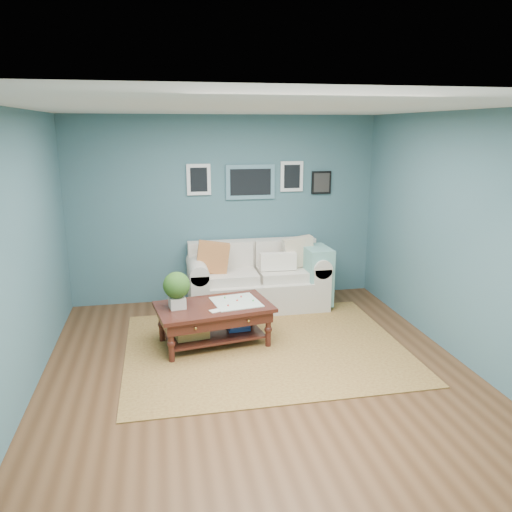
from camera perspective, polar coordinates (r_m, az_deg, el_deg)
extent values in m
plane|color=brown|center=(5.41, 0.36, -13.25)|extent=(5.00, 5.00, 0.00)
plane|color=white|center=(4.80, 0.41, 16.65)|extent=(5.00, 5.00, 0.00)
cube|color=#446A71|center=(7.35, -3.53, 5.30)|extent=(4.50, 0.02, 2.70)
cube|color=#446A71|center=(2.66, 11.44, -11.79)|extent=(4.50, 0.02, 2.70)
cube|color=#446A71|center=(5.01, -25.74, -0.48)|extent=(0.02, 5.00, 2.70)
cube|color=#446A71|center=(5.81, 22.71, 1.73)|extent=(0.02, 5.00, 2.70)
cube|color=slate|center=(7.33, -0.64, 8.45)|extent=(0.72, 0.03, 0.50)
cube|color=black|center=(7.32, -0.62, 8.44)|extent=(0.60, 0.01, 0.38)
cube|color=white|center=(7.23, -6.57, 8.67)|extent=(0.34, 0.03, 0.44)
cube|color=white|center=(7.46, 4.10, 9.06)|extent=(0.34, 0.03, 0.44)
cube|color=black|center=(7.61, 7.47, 8.32)|extent=(0.30, 0.03, 0.34)
cube|color=brown|center=(5.98, 1.02, -10.37)|extent=(3.21, 2.57, 0.01)
cube|color=beige|center=(7.20, 0.10, -4.21)|extent=(1.44, 0.90, 0.43)
cube|color=beige|center=(7.39, -0.42, 0.00)|extent=(1.89, 0.22, 0.49)
cube|color=beige|center=(7.06, -6.66, -3.83)|extent=(0.24, 0.90, 0.63)
cube|color=beige|center=(7.37, 6.56, -3.03)|extent=(0.24, 0.90, 0.63)
cylinder|color=beige|center=(6.96, -6.73, -1.36)|extent=(0.26, 0.90, 0.26)
cylinder|color=beige|center=(7.28, 6.64, -0.66)|extent=(0.26, 0.90, 0.26)
cube|color=beige|center=(6.99, -2.91, -2.39)|extent=(0.73, 0.57, 0.13)
cube|color=beige|center=(7.14, 3.25, -2.04)|extent=(0.73, 0.57, 0.13)
cube|color=beige|center=(7.20, -3.27, 0.16)|extent=(0.73, 0.12, 0.37)
cube|color=beige|center=(7.34, 2.72, 0.45)|extent=(0.73, 0.12, 0.37)
cube|color=#C76033|center=(6.89, -4.96, -0.16)|extent=(0.49, 0.18, 0.48)
cube|color=beige|center=(7.19, 4.85, 0.46)|extent=(0.48, 0.18, 0.47)
cube|color=white|center=(7.02, 2.55, -0.62)|extent=(0.51, 0.12, 0.24)
cube|color=#6EA79F|center=(7.21, 6.89, -2.15)|extent=(0.35, 0.56, 0.81)
cube|color=#371A11|center=(5.91, -4.85, -5.81)|extent=(1.43, 0.98, 0.04)
cube|color=#371A11|center=(5.94, -4.83, -6.60)|extent=(1.33, 0.87, 0.13)
cube|color=#371A11|center=(6.04, -4.78, -8.92)|extent=(1.20, 0.75, 0.03)
sphere|color=gold|center=(5.55, -6.92, -8.21)|extent=(0.03, 0.03, 0.03)
sphere|color=gold|center=(5.71, -0.85, -7.43)|extent=(0.03, 0.03, 0.03)
cylinder|color=#371A11|center=(5.62, -9.67, -9.81)|extent=(0.07, 0.07, 0.45)
cylinder|color=#371A11|center=(5.91, 1.41, -8.34)|extent=(0.07, 0.07, 0.45)
cylinder|color=#371A11|center=(6.16, -10.75, -7.64)|extent=(0.07, 0.07, 0.45)
cylinder|color=#371A11|center=(6.43, -0.58, -6.42)|extent=(0.07, 0.07, 0.45)
cube|color=beige|center=(5.84, -8.99, -5.27)|extent=(0.20, 0.20, 0.13)
sphere|color=#285317|center=(5.78, -9.07, -3.31)|extent=(0.31, 0.31, 0.31)
cube|color=silver|center=(5.98, -2.30, -5.26)|extent=(0.61, 0.61, 0.01)
cube|color=#AE8B48|center=(5.93, -7.39, -8.15)|extent=(0.41, 0.32, 0.22)
cube|color=navy|center=(6.12, -2.04, -7.82)|extent=(0.29, 0.24, 0.12)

